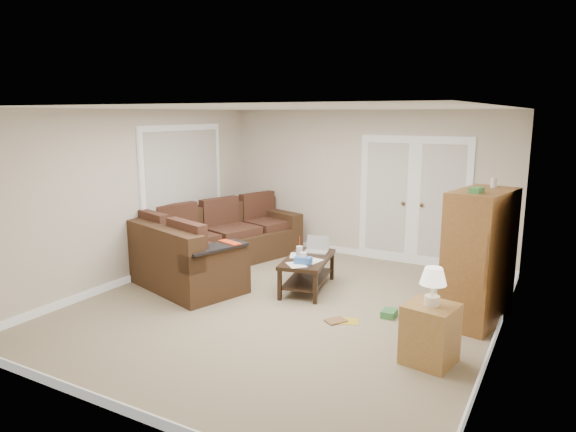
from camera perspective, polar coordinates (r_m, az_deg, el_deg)
The scene contains 17 objects.
floor at distance 6.68m, azimuth -0.28°, elevation -10.07°, with size 5.50×5.50×0.00m, color gray.
ceiling at distance 6.22m, azimuth -0.30°, elevation 11.91°, with size 5.00×5.50×0.02m, color white.
wall_left at distance 7.85m, azimuth -16.43°, elevation 2.16°, with size 0.02×5.50×2.50m, color beige.
wall_right at distance 5.58m, azimuth 22.73°, elevation -1.85°, with size 0.02×5.50×2.50m, color beige.
wall_back at distance 8.80m, azimuth 8.52°, elevation 3.45°, with size 5.00×0.02×2.50m, color beige.
wall_front at distance 4.22m, azimuth -18.98°, elevation -5.62°, with size 5.00×0.02×2.50m, color beige.
baseboards at distance 6.66m, azimuth -0.28°, elevation -9.67°, with size 5.00×5.50×0.10m, color silver, non-canonical shape.
french_doors at distance 8.54m, azimuth 13.74°, elevation 1.56°, with size 1.80×0.05×2.13m.
window_left at distance 8.51m, azimuth -11.58°, elevation 5.11°, with size 0.05×1.92×1.42m.
sectional_sofa at distance 8.17m, azimuth -8.73°, elevation -3.51°, with size 2.20×3.45×0.93m.
coffee_table at distance 7.26m, azimuth 2.23°, elevation -6.18°, with size 0.80×1.23×0.77m.
tv_armoire at distance 6.40m, azimuth 20.47°, elevation -4.23°, with size 0.73×1.08×1.70m.
side_cabinet at distance 5.36m, azimuth 15.54°, elevation -11.98°, with size 0.54×0.54×0.98m.
space_heater at distance 8.25m, azimuth 21.51°, elevation -5.54°, with size 0.12×0.10×0.31m, color silver.
floor_magazine at distance 6.29m, azimuth 6.66°, elevation -11.53°, with size 0.26×0.21×0.01m, color gold.
floor_greenbox at distance 6.48m, azimuth 11.18°, elevation -10.57°, with size 0.16×0.21×0.09m, color #387D3D.
floor_book at distance 6.33m, azimuth 4.89°, elevation -11.25°, with size 0.18×0.24×0.02m, color brown.
Camera 1 is at (3.05, -5.42, 2.44)m, focal length 32.00 mm.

